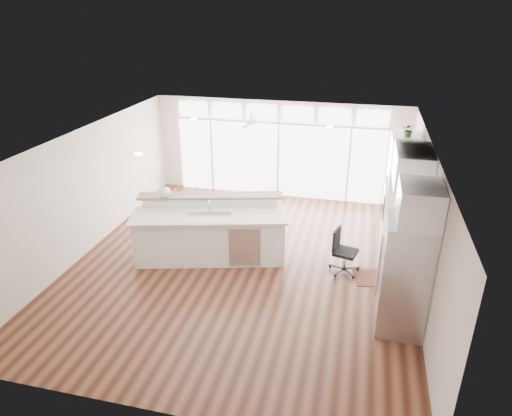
# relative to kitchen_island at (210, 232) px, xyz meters

# --- Properties ---
(floor) EXTENTS (7.00, 8.00, 0.02)m
(floor) POSITION_rel_kitchen_island_xyz_m (0.72, -0.05, -0.66)
(floor) COLOR #3F1E13
(floor) RESTS_ON ground
(ceiling) EXTENTS (7.00, 8.00, 0.02)m
(ceiling) POSITION_rel_kitchen_island_xyz_m (0.72, -0.05, 2.05)
(ceiling) COLOR white
(ceiling) RESTS_ON wall_back
(wall_back) EXTENTS (7.00, 0.04, 2.70)m
(wall_back) POSITION_rel_kitchen_island_xyz_m (0.72, 3.95, 0.70)
(wall_back) COLOR beige
(wall_back) RESTS_ON floor
(wall_front) EXTENTS (7.00, 0.04, 2.70)m
(wall_front) POSITION_rel_kitchen_island_xyz_m (0.72, -4.05, 0.70)
(wall_front) COLOR beige
(wall_front) RESTS_ON floor
(wall_left) EXTENTS (0.04, 8.00, 2.70)m
(wall_left) POSITION_rel_kitchen_island_xyz_m (-2.78, -0.05, 0.70)
(wall_left) COLOR beige
(wall_left) RESTS_ON floor
(wall_right) EXTENTS (0.04, 8.00, 2.70)m
(wall_right) POSITION_rel_kitchen_island_xyz_m (4.22, -0.05, 0.70)
(wall_right) COLOR beige
(wall_right) RESTS_ON floor
(glass_wall) EXTENTS (5.80, 0.06, 2.08)m
(glass_wall) POSITION_rel_kitchen_island_xyz_m (0.72, 3.89, 0.40)
(glass_wall) COLOR white
(glass_wall) RESTS_ON wall_back
(transom_row) EXTENTS (5.90, 0.06, 0.40)m
(transom_row) POSITION_rel_kitchen_island_xyz_m (0.72, 3.89, 1.73)
(transom_row) COLOR white
(transom_row) RESTS_ON wall_back
(desk_window) EXTENTS (0.04, 0.85, 0.85)m
(desk_window) POSITION_rel_kitchen_island_xyz_m (4.18, 0.25, 0.90)
(desk_window) COLOR silver
(desk_window) RESTS_ON wall_right
(ceiling_fan) EXTENTS (1.16, 1.16, 0.32)m
(ceiling_fan) POSITION_rel_kitchen_island_xyz_m (0.22, 2.75, 1.83)
(ceiling_fan) COLOR silver
(ceiling_fan) RESTS_ON ceiling
(recessed_lights) EXTENTS (3.40, 3.00, 0.02)m
(recessed_lights) POSITION_rel_kitchen_island_xyz_m (0.72, 0.15, 2.03)
(recessed_lights) COLOR white
(recessed_lights) RESTS_ON ceiling
(oven_cabinet) EXTENTS (0.64, 1.20, 2.50)m
(oven_cabinet) POSITION_rel_kitchen_island_xyz_m (3.89, 1.75, 0.60)
(oven_cabinet) COLOR white
(oven_cabinet) RESTS_ON floor
(desk_nook) EXTENTS (0.72, 1.30, 0.76)m
(desk_nook) POSITION_rel_kitchen_island_xyz_m (3.85, 0.25, -0.27)
(desk_nook) COLOR white
(desk_nook) RESTS_ON floor
(upper_cabinets) EXTENTS (0.64, 1.30, 0.64)m
(upper_cabinets) POSITION_rel_kitchen_island_xyz_m (3.89, 0.25, 1.70)
(upper_cabinets) COLOR white
(upper_cabinets) RESTS_ON wall_right
(refrigerator) EXTENTS (0.76, 0.90, 2.00)m
(refrigerator) POSITION_rel_kitchen_island_xyz_m (3.83, -1.40, 0.35)
(refrigerator) COLOR silver
(refrigerator) RESTS_ON floor
(fridge_cabinet) EXTENTS (0.64, 0.90, 0.60)m
(fridge_cabinet) POSITION_rel_kitchen_island_xyz_m (3.89, -1.40, 1.65)
(fridge_cabinet) COLOR white
(fridge_cabinet) RESTS_ON wall_right
(framed_photos) EXTENTS (0.06, 0.22, 0.80)m
(framed_photos) POSITION_rel_kitchen_island_xyz_m (4.18, 0.87, 0.75)
(framed_photos) COLOR black
(framed_photos) RESTS_ON wall_right
(kitchen_island) EXTENTS (3.46, 2.01, 1.29)m
(kitchen_island) POSITION_rel_kitchen_island_xyz_m (0.00, 0.00, 0.00)
(kitchen_island) COLOR white
(kitchen_island) RESTS_ON floor
(rug) EXTENTS (1.00, 0.80, 0.01)m
(rug) POSITION_rel_kitchen_island_xyz_m (3.50, 0.05, -0.64)
(rug) COLOR #371A11
(rug) RESTS_ON floor
(office_chair) EXTENTS (0.58, 0.55, 0.93)m
(office_chair) POSITION_rel_kitchen_island_xyz_m (2.84, 0.13, -0.18)
(office_chair) COLOR black
(office_chair) RESTS_ON floor
(fishbowl) EXTENTS (0.29, 0.29, 0.23)m
(fishbowl) POSITION_rel_kitchen_island_xyz_m (-1.02, 0.15, 0.76)
(fishbowl) COLOR white
(fishbowl) RESTS_ON kitchen_island
(monitor) EXTENTS (0.11, 0.50, 0.41)m
(monitor) POSITION_rel_kitchen_island_xyz_m (3.77, 0.25, 0.32)
(monitor) COLOR black
(monitor) RESTS_ON desk_nook
(keyboard) EXTENTS (0.11, 0.30, 0.02)m
(keyboard) POSITION_rel_kitchen_island_xyz_m (3.60, 0.25, 0.12)
(keyboard) COLOR silver
(keyboard) RESTS_ON desk_nook
(potted_plant) EXTENTS (0.29, 0.32, 0.23)m
(potted_plant) POSITION_rel_kitchen_island_xyz_m (3.89, 1.75, 1.97)
(potted_plant) COLOR #335B27
(potted_plant) RESTS_ON oven_cabinet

